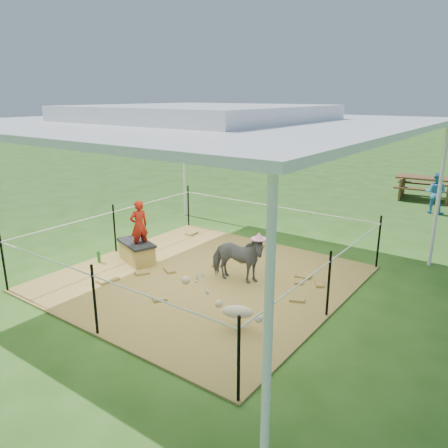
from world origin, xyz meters
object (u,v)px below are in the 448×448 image
Objects in this scene: pony at (237,259)px; foal at (238,310)px; woman at (139,220)px; picnic_table_near at (425,188)px; distant_person at (436,193)px; green_bottle at (99,257)px; straw_bale at (137,253)px.

pony is 0.96× the size of foal.
woman is at bearing 86.90° from pony.
foal is 9.68m from picnic_table_near.
picnic_table_near is 1.67m from distant_person.
pony reaches higher than green_bottle.
distant_person is (3.64, 7.20, -0.30)m from woman.
straw_bale is 9.31m from picnic_table_near.
green_bottle is at bearing 62.03° from distant_person.
green_bottle is 0.22× the size of foal.
woman is at bearing 136.88° from foal.
distant_person is (3.74, 7.20, 0.35)m from straw_bale.
woman reaches higher than foal.
woman is 2.01m from pony.
picnic_table_near is at bearing -21.01° from pony.
straw_bale reaches higher than green_bottle.
straw_bale is 3.06m from foal.
foal is (2.82, -0.92, -0.54)m from woman.
woman is at bearing 0.00° from straw_bale.
foal is at bearing -7.78° from green_bottle.
distant_person is at bearing 172.27° from woman.
distant_person is at bearing 60.70° from green_bottle.
distant_person reaches higher than green_bottle.
green_bottle is 0.13× the size of picnic_table_near.
foal is at bearing -158.70° from pony.
woman reaches higher than green_bottle.
green_bottle is at bearing 147.25° from foal.
distant_person is at bearing 59.24° from foal.
straw_bale is 0.48× the size of picnic_table_near.
picnic_table_near is at bearing 70.12° from straw_bale.
picnic_table_near is (3.71, 9.20, 0.20)m from green_bottle.
straw_bale is 2.08m from pony.
woman is 0.93× the size of foal.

